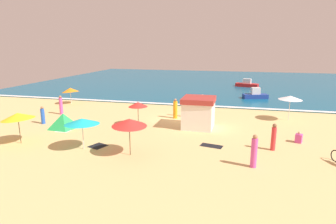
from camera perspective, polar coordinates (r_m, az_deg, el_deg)
name	(u,v)px	position (r m, az deg, el deg)	size (l,w,h in m)	color
ground_plane	(176,120)	(26.02, 1.71, -1.54)	(60.00, 60.00, 0.00)	#D8B775
ocean_water	(209,82)	(53.25, 8.29, 6.05)	(60.00, 44.00, 0.10)	#0F567A
wave_breaker_foam	(189,105)	(32.01, 4.16, 1.45)	(57.00, 0.70, 0.01)	white
lifeguard_cabana	(199,112)	(23.37, 6.16, -0.05)	(2.60, 2.71, 2.54)	white
beach_umbrella_0	(18,116)	(21.89, -27.99, -0.72)	(2.38, 2.36, 2.27)	#4C3823
beach_umbrella_1	(290,98)	(27.59, 23.41, 2.64)	(2.88, 2.88, 2.28)	silver
beach_umbrella_2	(138,104)	(23.92, -6.07, 1.53)	(2.27, 2.27, 2.03)	#4C3823
beach_umbrella_3	(129,122)	(17.34, -7.79, -2.09)	(3.04, 3.04, 2.38)	#4C3823
beach_umbrella_4	(82,121)	(19.08, -16.92, -1.81)	(2.82, 2.82, 2.12)	silver
beach_umbrella_5	(70,90)	(34.57, -19.06, 4.21)	(2.66, 2.64, 1.99)	silver
beach_tent	(63,121)	(24.66, -20.29, -1.69)	(2.54, 2.52, 1.27)	green
beachgoer_0	(274,137)	(19.58, 20.48, -4.80)	(0.31, 0.31, 1.79)	red
beachgoer_1	(175,109)	(26.32, 1.47, 0.58)	(0.53, 0.53, 1.86)	orange
beachgoer_2	(185,107)	(26.93, 3.40, 0.98)	(0.40, 0.40, 1.90)	red
beachgoer_3	(299,138)	(21.92, 24.82, -4.76)	(0.56, 0.56, 0.81)	#D84CA5
beachgoer_4	(202,102)	(29.89, 6.90, 1.94)	(0.35, 0.35, 1.67)	red
beachgoer_5	(61,105)	(29.78, -20.74, 1.26)	(0.43, 0.43, 1.87)	#D84CA5
beachgoer_6	(254,152)	(16.56, 16.92, -7.68)	(0.48, 0.48, 1.90)	#D84CA5
beachgoer_7	(43,116)	(26.81, -23.89, -0.67)	(0.46, 0.46, 1.54)	blue
beach_towel_0	(98,146)	(19.90, -13.91, -6.66)	(1.29, 1.34, 0.01)	black
beach_towel_1	(211,146)	(19.58, 8.74, -6.75)	(1.60, 1.01, 0.01)	black
beach_towel_2	(64,130)	(24.21, -20.23, -3.51)	(1.10, 1.03, 0.01)	white
small_boat_0	(255,95)	(37.48, 17.15, 3.31)	(3.23, 1.99, 1.37)	navy
small_boat_1	(247,84)	(47.65, 15.59, 5.42)	(3.74, 2.10, 1.30)	red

